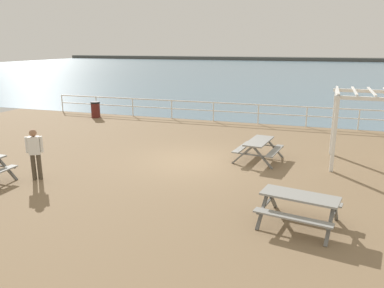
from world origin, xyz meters
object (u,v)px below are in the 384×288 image
picnic_table_near_right (299,202)px  litter_bin (96,110)px  visitor (35,151)px  picnic_table_mid_centre (259,145)px  lattice_pergola (369,111)px

picnic_table_near_right → litter_bin: litter_bin is taller
visitor → litter_bin: bearing=-7.4°
picnic_table_mid_centre → visitor: (-6.49, -4.33, 0.36)m
lattice_pergola → picnic_table_near_right: bearing=-108.6°
picnic_table_near_right → lattice_pergola: bearing=81.2°
picnic_table_near_right → picnic_table_mid_centre: (-1.72, 4.99, 0.00)m
picnic_table_near_right → litter_bin: 16.26m
picnic_table_mid_centre → litter_bin: bearing=69.8°
visitor → lattice_pergola: (10.20, 4.92, 1.05)m
litter_bin → picnic_table_near_right: bearing=-40.9°
lattice_pergola → litter_bin: size_ratio=2.84×
visitor → litter_bin: size_ratio=1.75×
picnic_table_near_right → picnic_table_mid_centre: same height
picnic_table_mid_centre → litter_bin: size_ratio=2.09×
picnic_table_mid_centre → lattice_pergola: lattice_pergola is taller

